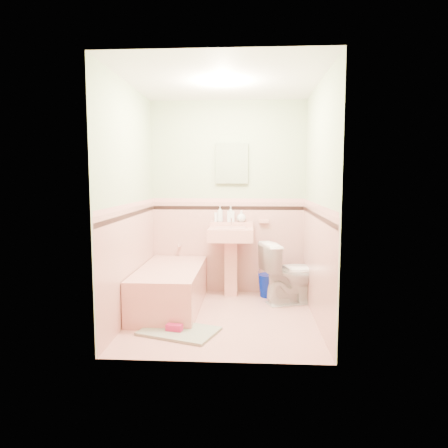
# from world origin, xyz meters

# --- Properties ---
(floor) EXTENTS (2.20, 2.20, 0.00)m
(floor) POSITION_xyz_m (0.00, 0.00, 0.00)
(floor) COLOR #DF9F92
(floor) RESTS_ON ground
(ceiling) EXTENTS (2.20, 2.20, 0.00)m
(ceiling) POSITION_xyz_m (0.00, 0.00, 2.50)
(ceiling) COLOR white
(ceiling) RESTS_ON ground
(wall_back) EXTENTS (2.50, 0.00, 2.50)m
(wall_back) POSITION_xyz_m (0.00, 1.10, 1.25)
(wall_back) COLOR #F7E8C9
(wall_back) RESTS_ON ground
(wall_front) EXTENTS (2.50, 0.00, 2.50)m
(wall_front) POSITION_xyz_m (0.00, -1.10, 1.25)
(wall_front) COLOR #F7E8C9
(wall_front) RESTS_ON ground
(wall_left) EXTENTS (0.00, 2.50, 2.50)m
(wall_left) POSITION_xyz_m (-1.00, 0.00, 1.25)
(wall_left) COLOR #F7E8C9
(wall_left) RESTS_ON ground
(wall_right) EXTENTS (0.00, 2.50, 2.50)m
(wall_right) POSITION_xyz_m (1.00, 0.00, 1.25)
(wall_right) COLOR #F7E8C9
(wall_right) RESTS_ON ground
(wainscot_back) EXTENTS (2.00, 0.00, 2.00)m
(wainscot_back) POSITION_xyz_m (0.00, 1.09, 0.60)
(wainscot_back) COLOR #E2A497
(wainscot_back) RESTS_ON ground
(wainscot_front) EXTENTS (2.00, 0.00, 2.00)m
(wainscot_front) POSITION_xyz_m (0.00, -1.09, 0.60)
(wainscot_front) COLOR #E2A497
(wainscot_front) RESTS_ON ground
(wainscot_left) EXTENTS (0.00, 2.20, 2.20)m
(wainscot_left) POSITION_xyz_m (-0.99, 0.00, 0.60)
(wainscot_left) COLOR #E2A497
(wainscot_left) RESTS_ON ground
(wainscot_right) EXTENTS (0.00, 2.20, 2.20)m
(wainscot_right) POSITION_xyz_m (0.99, 0.00, 0.60)
(wainscot_right) COLOR #E2A497
(wainscot_right) RESTS_ON ground
(accent_back) EXTENTS (2.00, 0.00, 2.00)m
(accent_back) POSITION_xyz_m (0.00, 1.08, 1.12)
(accent_back) COLOR black
(accent_back) RESTS_ON ground
(accent_front) EXTENTS (2.00, 0.00, 2.00)m
(accent_front) POSITION_xyz_m (0.00, -1.08, 1.12)
(accent_front) COLOR black
(accent_front) RESTS_ON ground
(accent_left) EXTENTS (0.00, 2.20, 2.20)m
(accent_left) POSITION_xyz_m (-0.98, 0.00, 1.12)
(accent_left) COLOR black
(accent_left) RESTS_ON ground
(accent_right) EXTENTS (0.00, 2.20, 2.20)m
(accent_right) POSITION_xyz_m (0.98, 0.00, 1.12)
(accent_right) COLOR black
(accent_right) RESTS_ON ground
(cap_back) EXTENTS (2.00, 0.00, 2.00)m
(cap_back) POSITION_xyz_m (0.00, 1.08, 1.22)
(cap_back) COLOR #DF9A93
(cap_back) RESTS_ON ground
(cap_front) EXTENTS (2.00, 0.00, 2.00)m
(cap_front) POSITION_xyz_m (0.00, -1.08, 1.22)
(cap_front) COLOR #DF9A93
(cap_front) RESTS_ON ground
(cap_left) EXTENTS (0.00, 2.20, 2.20)m
(cap_left) POSITION_xyz_m (-0.98, 0.00, 1.22)
(cap_left) COLOR #DF9A93
(cap_left) RESTS_ON ground
(cap_right) EXTENTS (0.00, 2.20, 2.20)m
(cap_right) POSITION_xyz_m (0.98, 0.00, 1.22)
(cap_right) COLOR #DF9A93
(cap_right) RESTS_ON ground
(bathtub) EXTENTS (0.70, 1.50, 0.45)m
(bathtub) POSITION_xyz_m (-0.63, 0.33, 0.23)
(bathtub) COLOR #DA9385
(bathtub) RESTS_ON floor
(tub_faucet) EXTENTS (0.04, 0.12, 0.04)m
(tub_faucet) POSITION_xyz_m (-0.63, 1.05, 0.63)
(tub_faucet) COLOR silver
(tub_faucet) RESTS_ON wall_back
(sink) EXTENTS (0.56, 0.48, 0.88)m
(sink) POSITION_xyz_m (0.05, 0.86, 0.44)
(sink) COLOR #DA9385
(sink) RESTS_ON floor
(sink_faucet) EXTENTS (0.02, 0.02, 0.10)m
(sink_faucet) POSITION_xyz_m (0.05, 1.00, 0.95)
(sink_faucet) COLOR silver
(sink_faucet) RESTS_ON sink
(medicine_cabinet) EXTENTS (0.39, 0.04, 0.49)m
(medicine_cabinet) POSITION_xyz_m (0.05, 1.07, 1.70)
(medicine_cabinet) COLOR white
(medicine_cabinet) RESTS_ON wall_back
(soap_dish) EXTENTS (0.12, 0.07, 0.04)m
(soap_dish) POSITION_xyz_m (0.47, 1.06, 0.95)
(soap_dish) COLOR #DA9385
(soap_dish) RESTS_ON wall_back
(soap_bottle_left) EXTENTS (0.09, 0.09, 0.21)m
(soap_bottle_left) POSITION_xyz_m (-0.10, 1.04, 1.05)
(soap_bottle_left) COLOR #B2B2B2
(soap_bottle_left) RESTS_ON sink
(soap_bottle_mid) EXTENTS (0.10, 0.10, 0.20)m
(soap_bottle_mid) POSITION_xyz_m (0.04, 1.04, 1.05)
(soap_bottle_mid) COLOR #B2B2B2
(soap_bottle_mid) RESTS_ON sink
(soap_bottle_right) EXTENTS (0.15, 0.15, 0.15)m
(soap_bottle_right) POSITION_xyz_m (0.18, 1.04, 1.02)
(soap_bottle_right) COLOR #B2B2B2
(soap_bottle_right) RESTS_ON sink
(tube) EXTENTS (0.04, 0.04, 0.12)m
(tube) POSITION_xyz_m (-0.16, 1.04, 1.00)
(tube) COLOR white
(tube) RESTS_ON sink
(toilet) EXTENTS (0.83, 0.63, 0.75)m
(toilet) POSITION_xyz_m (0.80, 0.61, 0.38)
(toilet) COLOR white
(toilet) RESTS_ON floor
(bucket) EXTENTS (0.35, 0.35, 0.28)m
(bucket) POSITION_xyz_m (0.54, 0.88, 0.14)
(bucket) COLOR #0017A1
(bucket) RESTS_ON floor
(bath_mat) EXTENTS (0.84, 0.69, 0.03)m
(bath_mat) POSITION_xyz_m (-0.40, -0.46, 0.01)
(bath_mat) COLOR gray
(bath_mat) RESTS_ON floor
(shoe) EXTENTS (0.17, 0.10, 0.06)m
(shoe) POSITION_xyz_m (-0.44, -0.48, 0.06)
(shoe) COLOR #BF1E59
(shoe) RESTS_ON bath_mat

